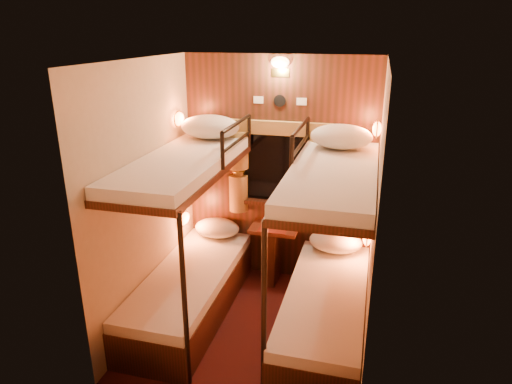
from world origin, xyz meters
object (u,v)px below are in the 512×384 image
(table, at_px, (274,247))
(bottle_left, at_px, (274,216))
(bunk_right, at_px, (327,279))
(bottle_right, at_px, (279,219))
(bunk_left, at_px, (189,261))

(table, height_order, bottle_left, bottle_left)
(bunk_right, height_order, table, bunk_right)
(table, distance_m, bottle_right, 0.35)
(bunk_right, bearing_deg, bottle_left, 129.25)
(bunk_left, relative_size, bottle_left, 7.13)
(bunk_right, relative_size, table, 2.90)
(bunk_left, relative_size, bottle_right, 7.51)
(bottle_right, bearing_deg, table, 144.69)
(bunk_left, bearing_deg, bottle_right, 46.50)
(bunk_right, xyz_separation_m, bottle_left, (-0.65, 0.80, 0.21))
(bottle_left, bearing_deg, table, -71.60)
(bottle_right, bearing_deg, bunk_left, -133.50)
(bottle_left, bearing_deg, bunk_left, -128.67)
(bottle_left, bearing_deg, bottle_right, -43.66)
(table, bearing_deg, bunk_right, -50.33)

